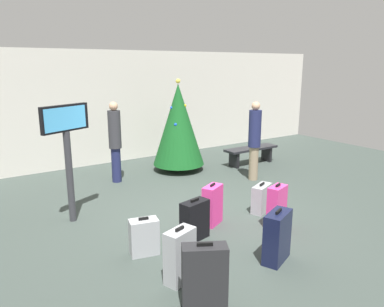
% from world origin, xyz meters
% --- Properties ---
extents(ground_plane, '(16.00, 16.00, 0.00)m').
position_xyz_m(ground_plane, '(0.00, 0.00, 0.00)').
color(ground_plane, '#38423D').
extents(back_wall, '(16.00, 0.20, 3.12)m').
position_xyz_m(back_wall, '(0.00, 4.70, 1.56)').
color(back_wall, beige).
rests_on(back_wall, ground_plane).
extents(holiday_tree, '(1.33, 1.33, 2.38)m').
position_xyz_m(holiday_tree, '(1.29, 2.86, 1.21)').
color(holiday_tree, '#4C3319').
rests_on(holiday_tree, ground_plane).
extents(flight_info_kiosk, '(0.88, 0.46, 2.07)m').
position_xyz_m(flight_info_kiosk, '(-2.00, 1.13, 1.45)').
color(flight_info_kiosk, '#333338').
rests_on(flight_info_kiosk, ground_plane).
extents(waiting_bench, '(1.63, 0.44, 0.48)m').
position_xyz_m(waiting_bench, '(3.29, 2.25, 0.36)').
color(waiting_bench, black).
rests_on(waiting_bench, ground_plane).
extents(traveller_0, '(0.41, 0.41, 1.90)m').
position_xyz_m(traveller_0, '(-0.47, 2.83, 1.02)').
color(traveller_0, '#1E234C').
rests_on(traveller_0, ground_plane).
extents(traveller_1, '(0.42, 0.42, 1.89)m').
position_xyz_m(traveller_1, '(2.35, 1.15, 1.01)').
color(traveller_1, gray).
rests_on(traveller_1, ground_plane).
extents(suitcase_0, '(0.43, 0.31, 0.78)m').
position_xyz_m(suitcase_0, '(0.81, -1.09, 0.37)').
color(suitcase_0, '#E5388C').
rests_on(suitcase_0, ground_plane).
extents(suitcase_1, '(0.57, 0.42, 0.77)m').
position_xyz_m(suitcase_1, '(0.01, -1.87, 0.36)').
color(suitcase_1, '#141938').
rests_on(suitcase_1, ground_plane).
extents(suitcase_2, '(0.46, 0.37, 0.74)m').
position_xyz_m(suitcase_2, '(-0.01, -0.37, 0.35)').
color(suitcase_2, '#E5388C').
rests_on(suitcase_2, ground_plane).
extents(suitcase_3, '(0.51, 0.33, 0.68)m').
position_xyz_m(suitcase_3, '(-0.59, -0.67, 0.32)').
color(suitcase_3, black).
rests_on(suitcase_3, ground_plane).
extents(suitcase_4, '(0.46, 0.34, 0.75)m').
position_xyz_m(suitcase_4, '(-1.41, -1.55, 0.36)').
color(suitcase_4, '#9EA0A5').
rests_on(suitcase_4, ground_plane).
extents(suitcase_5, '(0.54, 0.39, 0.56)m').
position_xyz_m(suitcase_5, '(1.10, -0.43, 0.26)').
color(suitcase_5, '#9EA0A5').
rests_on(suitcase_5, ground_plane).
extents(suitcase_6, '(0.46, 0.33, 0.58)m').
position_xyz_m(suitcase_6, '(-1.47, -0.66, 0.27)').
color(suitcase_6, '#9EA0A5').
rests_on(suitcase_6, ground_plane).
extents(suitcase_7, '(0.55, 0.44, 0.84)m').
position_xyz_m(suitcase_7, '(-1.48, -2.19, 0.40)').
color(suitcase_7, '#232326').
rests_on(suitcase_7, ground_plane).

